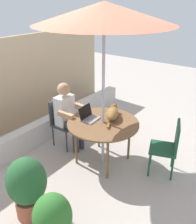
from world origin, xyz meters
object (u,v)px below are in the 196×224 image
Objects in this scene: potted_plant_near_fence at (53,221)px; potted_plant_by_chair at (27,186)px; chair_occupied at (62,119)px; laptop at (88,115)px; cat at (113,113)px; chair_empty at (169,144)px; person_seated at (68,113)px; patio_table at (103,125)px; patio_umbrella at (104,13)px.

potted_plant_by_chair is (0.16, 0.61, 0.02)m from potted_plant_near_fence.
chair_occupied is 0.72m from laptop.
cat is at bearing -76.81° from chair_occupied.
chair_empty is at bearing -81.68° from cat.
chair_occupied reaches higher than potted_plant_near_fence.
potted_plant_near_fence is at bearing -141.31° from person_seated.
patio_table is at bearing -90.00° from person_seated.
chair_occupied is 1.00× the size of chair_empty.
chair_empty is at bearing -69.65° from patio_table.
patio_table is 1.29× the size of chair_empty.
chair_empty reaches higher than patio_table.
person_seated reaches higher than patio_table.
person_seated is 0.84m from cat.
chair_empty is at bearing -12.87° from potted_plant_near_fence.
laptop is at bearing 132.64° from cat.
patio_table is 0.30m from laptop.
laptop is at bearing 100.61° from patio_table.
potted_plant_by_chair reaches higher than patio_table.
chair_empty is at bearing -69.65° from patio_umbrella.
patio_umbrella is at bearing -90.00° from chair_occupied.
patio_umbrella is at bearing 172.41° from cat.
patio_table is at bearing -90.00° from chair_occupied.
potted_plant_near_fence is at bearing 167.13° from chair_empty.
cat is at bearing 98.32° from chair_empty.
person_seated reaches higher than chair_empty.
chair_occupied is 1.16× the size of potted_plant_near_fence.
person_seated is 3.91× the size of laptop.
patio_umbrella is 2.81× the size of chair_occupied.
patio_table is at bearing -79.39° from laptop.
chair_occupied reaches higher than potted_plant_by_chair.
potted_plant_near_fence is at bearing -104.32° from potted_plant_by_chair.
chair_occupied is 2.83× the size of laptop.
chair_occupied is 0.23m from person_seated.
chair_occupied is 1.47× the size of cat.
cat reaches higher than chair_occupied.
patio_table is 3.64× the size of laptop.
person_seated is 1.44× the size of potted_plant_by_chair.
person_seated is (0.00, -0.16, 0.17)m from chair_occupied.
cat is at bearing 15.08° from potted_plant_near_fence.
laptop is at bearing -95.73° from person_seated.
chair_occupied is at bearing 103.19° from cat.
laptop is (-0.05, -0.50, 0.12)m from person_seated.
patio_umbrella reaches higher than potted_plant_near_fence.
person_seated is at bearing 90.00° from patio_umbrella.
chair_occupied is at bearing 30.04° from potted_plant_by_chair.
patio_umbrella reaches higher than laptop.
potted_plant_by_chair is (-1.83, 1.06, -0.06)m from chair_empty.
person_seated reaches higher than cat.
chair_occupied is 1.94m from chair_empty.
patio_umbrella is 2.93× the size of potted_plant_by_chair.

